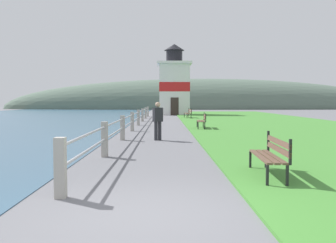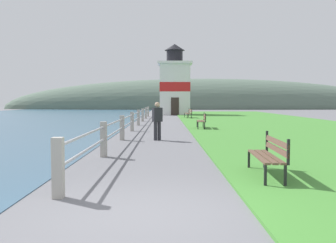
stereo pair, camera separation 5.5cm
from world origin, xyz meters
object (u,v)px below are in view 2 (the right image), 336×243
park_bench_far (189,113)px  person_strolling (157,120)px  park_bench_midway (202,120)px  park_bench_near (269,153)px  lighthouse (175,85)px

park_bench_far → person_strolling: person_strolling is taller
park_bench_far → person_strolling: (-2.49, -19.07, 0.33)m
park_bench_midway → person_strolling: person_strolling is taller
park_bench_midway → park_bench_far: bearing=-86.9°
park_bench_midway → person_strolling: (-2.47, -6.10, 0.33)m
park_bench_near → park_bench_far: same height
person_strolling → park_bench_far: bearing=-35.6°
park_bench_far → lighthouse: lighthouse is taller
lighthouse → person_strolling: lighthouse is taller
park_bench_far → person_strolling: 19.23m
person_strolling → park_bench_near: bearing=170.3°
park_bench_near → lighthouse: size_ratio=0.24×
park_bench_near → lighthouse: (-1.17, 35.80, 2.96)m
park_bench_far → person_strolling: size_ratio=1.24×
lighthouse → person_strolling: bearing=-92.8°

